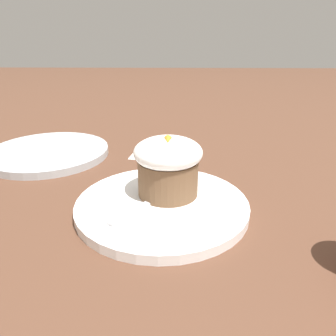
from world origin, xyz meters
TOP-DOWN VIEW (x-y plane):
  - ground_plane at (0.00, 0.00)m, footprint 4.00×4.00m
  - dessert_plate at (0.00, 0.00)m, footprint 0.26×0.26m
  - carrot_cake at (-0.03, 0.01)m, footprint 0.10×0.10m
  - spoon at (0.01, -0.02)m, footprint 0.10×0.09m
  - side_plate at (-0.22, -0.25)m, footprint 0.25×0.25m
  - paper_napkin at (-0.26, -0.01)m, footprint 0.15×0.13m

SIDE VIEW (x-z plane):
  - ground_plane at x=0.00m, z-range 0.00..0.00m
  - paper_napkin at x=-0.26m, z-range 0.00..0.00m
  - dessert_plate at x=0.00m, z-range 0.00..0.01m
  - side_plate at x=-0.22m, z-range 0.00..0.02m
  - spoon at x=0.01m, z-range 0.01..0.02m
  - carrot_cake at x=-0.03m, z-range 0.02..0.11m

